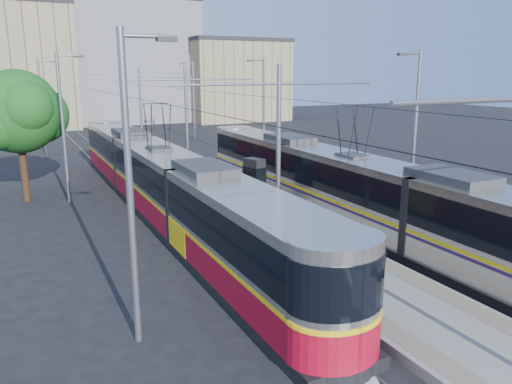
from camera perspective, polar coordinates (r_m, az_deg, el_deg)
ground at (r=15.88m, az=16.82°, el=-13.12°), size 160.00×160.00×0.00m
platform at (r=29.75m, az=-5.86°, el=0.24°), size 4.00×50.00×0.30m
tactile_strip_left at (r=29.26m, az=-8.53°, el=0.25°), size 0.70×50.00×0.01m
tactile_strip_right at (r=30.23m, az=-3.29°, el=0.81°), size 0.70×50.00×0.01m
rails at (r=29.78m, az=-5.85°, el=-0.01°), size 8.71×70.00×0.03m
tram_left at (r=25.13m, az=-10.88°, el=1.22°), size 2.43×31.66×5.50m
tram_right at (r=23.00m, az=10.84°, el=0.47°), size 2.43×28.15×5.50m
catenary at (r=26.41m, az=-3.90°, el=8.22°), size 9.20×70.00×7.00m
street_lamps at (r=32.85m, az=-8.50°, el=8.56°), size 15.18×38.22×8.00m
shelter at (r=25.45m, az=-0.19°, el=1.29°), size 0.93×1.22×2.41m
tree at (r=29.93m, az=-25.04°, el=8.20°), size 4.91×4.54×7.13m
building_left at (r=70.17m, az=-26.94°, el=12.68°), size 16.32×12.24×15.17m
building_centre at (r=75.89m, az=-14.51°, el=14.25°), size 18.36×14.28×16.77m
building_right at (r=74.49m, az=-2.54°, el=12.66°), size 14.28×10.20×11.53m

